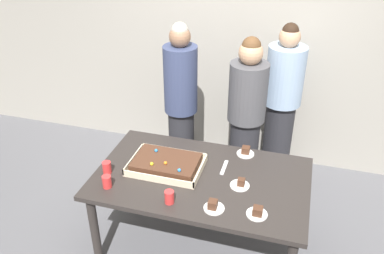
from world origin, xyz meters
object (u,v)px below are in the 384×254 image
object	(u,v)px
plated_slice_near_left	(257,212)
plated_slice_far_right	(213,206)
plated_slice_far_left	(246,152)
person_serving_front	(181,105)
sheet_cake	(166,164)
drink_cup_nearest	(107,182)
person_striped_tie_right	(246,117)
drink_cup_far_end	(169,197)
drink_cup_middle	(107,167)
cake_server_utensil	(224,167)
person_green_shirt_behind	(282,103)
plated_slice_near_right	(240,184)
party_table	(201,184)

from	to	relation	value
plated_slice_near_left	plated_slice_far_right	world-z (taller)	plated_slice_far_right
plated_slice_far_left	person_serving_front	world-z (taller)	person_serving_front
sheet_cake	drink_cup_nearest	bearing A→B (deg)	-134.13
person_striped_tie_right	drink_cup_far_end	bearing A→B (deg)	15.18
drink_cup_middle	cake_server_utensil	distance (m)	0.95
person_serving_front	person_green_shirt_behind	size ratio (longest dim) A/B	1.02
plated_slice_far_right	drink_cup_nearest	size ratio (longest dim) A/B	1.50
person_serving_front	person_striped_tie_right	bearing A→B (deg)	85.23
plated_slice_near_left	plated_slice_far_left	size ratio (longest dim) A/B	1.00
sheet_cake	plated_slice_near_right	bearing A→B (deg)	-5.97
drink_cup_nearest	person_green_shirt_behind	xyz separation A→B (m)	(1.15, 1.58, 0.07)
party_table	person_serving_front	world-z (taller)	person_serving_front
person_green_shirt_behind	plated_slice_near_left	bearing A→B (deg)	33.21
plated_slice_far_left	drink_cup_middle	size ratio (longest dim) A/B	1.50
plated_slice_far_right	cake_server_utensil	bearing A→B (deg)	93.60
plated_slice_near_right	drink_cup_far_end	size ratio (longest dim) A/B	1.50
drink_cup_nearest	cake_server_utensil	size ratio (longest dim) A/B	0.50
sheet_cake	plated_slice_far_left	world-z (taller)	sheet_cake
drink_cup_far_end	cake_server_utensil	world-z (taller)	drink_cup_far_end
plated_slice_far_right	person_green_shirt_behind	size ratio (longest dim) A/B	0.09
person_green_shirt_behind	drink_cup_nearest	bearing A→B (deg)	-2.73
drink_cup_middle	person_green_shirt_behind	world-z (taller)	person_green_shirt_behind
person_green_shirt_behind	drink_cup_far_end	bearing A→B (deg)	11.87
plated_slice_near_right	person_green_shirt_behind	size ratio (longest dim) A/B	0.09
party_table	plated_slice_near_right	size ratio (longest dim) A/B	11.26
plated_slice_near_left	drink_cup_nearest	bearing A→B (deg)	-179.55
drink_cup_nearest	cake_server_utensil	distance (m)	0.95
plated_slice_far_right	drink_cup_middle	bearing A→B (deg)	168.90
plated_slice_far_right	cake_server_utensil	distance (m)	0.51
plated_slice_near_right	plated_slice_far_left	xyz separation A→B (m)	(-0.04, 0.45, 0.00)
drink_cup_middle	person_green_shirt_behind	size ratio (longest dim) A/B	0.06
plated_slice_far_right	drink_cup_middle	xyz separation A→B (m)	(-0.92, 0.18, 0.03)
party_table	cake_server_utensil	size ratio (longest dim) A/B	8.44
drink_cup_nearest	cake_server_utensil	world-z (taller)	drink_cup_nearest
party_table	plated_slice_far_left	distance (m)	0.51
plated_slice_far_right	plated_slice_far_left	bearing A→B (deg)	82.52
drink_cup_nearest	drink_cup_far_end	world-z (taller)	same
drink_cup_middle	drink_cup_far_end	world-z (taller)	same
party_table	drink_cup_far_end	distance (m)	0.42
drink_cup_nearest	person_striped_tie_right	xyz separation A→B (m)	(0.85, 1.23, 0.05)
plated_slice_far_right	drink_cup_nearest	bearing A→B (deg)	179.04
person_striped_tie_right	party_table	bearing A→B (deg)	17.68
drink_cup_nearest	cake_server_utensil	xyz separation A→B (m)	(0.81, 0.50, -0.05)
party_table	plated_slice_far_right	distance (m)	0.41
party_table	sheet_cake	world-z (taller)	sheet_cake
sheet_cake	drink_cup_middle	world-z (taller)	sheet_cake
drink_cup_far_end	drink_cup_middle	bearing A→B (deg)	161.30
party_table	person_green_shirt_behind	bearing A→B (deg)	68.17
plated_slice_near_left	person_serving_front	size ratio (longest dim) A/B	0.09
person_serving_front	person_green_shirt_behind	xyz separation A→B (m)	(0.94, 0.40, -0.04)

